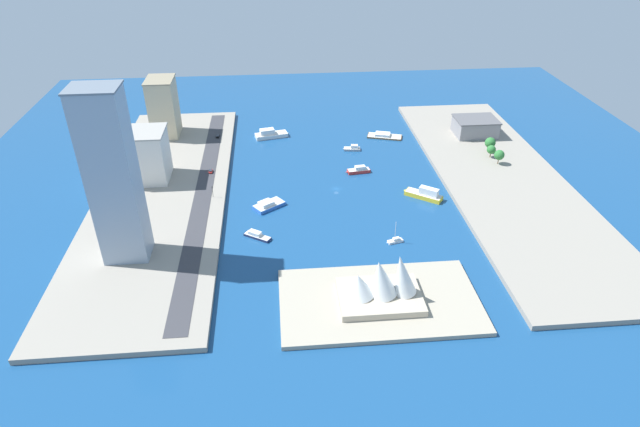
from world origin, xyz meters
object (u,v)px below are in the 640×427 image
Objects in this scene: ferry_white_commuter at (271,134)px; warehouse_low_gray at (475,127)px; office_block_beige at (163,107)px; barge_flat_brown at (384,136)px; traffic_light_waterfront at (212,190)px; sailboat_small_white at (395,241)px; yacht_sleek_gray at (353,148)px; tower_tall_glass at (113,178)px; opera_landmark at (381,285)px; patrol_launch_navy at (257,235)px; hotel_broad_white at (141,155)px; pickup_red at (211,171)px; tugboat_red at (359,170)px; suv_black at (218,136)px; ferry_yellow_fast at (425,194)px; catamaran_blue at (269,205)px.

warehouse_low_gray reaches higher than ferry_white_commuter.
office_block_beige is at bearing -5.34° from warehouse_low_gray.
barge_flat_brown is 3.81× the size of traffic_light_waterfront.
sailboat_small_white is 0.99× the size of yacht_sleek_gray.
tower_tall_glass is 120.59m from opera_landmark.
patrol_launch_navy reaches higher than barge_flat_brown.
tower_tall_glass reaches higher than hotel_broad_white.
warehouse_low_gray is 187.04m from opera_landmark.
opera_landmark is at bearing 133.95° from patrol_launch_navy.
office_block_beige is (146.84, -12.46, 20.69)m from barge_flat_brown.
tower_tall_glass reaches higher than opera_landmark.
ferry_white_commuter is 5.17× the size of pickup_red.
yacht_sleek_gray is at bearing -93.79° from opera_landmark.
sailboat_small_white is 0.78× the size of tugboat_red.
traffic_light_waterfront reaches higher than pickup_red.
suv_black is (-0.37, -51.82, -0.05)m from pickup_red.
opera_landmark is (-74.99, 90.63, 2.68)m from traffic_light_waterfront.
office_block_beige reaches higher than hotel_broad_white.
tower_tall_glass reaches higher than yacht_sleek_gray.
hotel_broad_white is at bearing 0.57° from tugboat_red.
hotel_broad_white is 68.60m from suv_black.
suv_black is at bearing -90.41° from pickup_red.
ferry_yellow_fast reaches higher than suv_black.
warehouse_low_gray reaches higher than barge_flat_brown.
office_block_beige is 98.72m from traffic_light_waterfront.
ferry_white_commuter reaches higher than tugboat_red.
hotel_broad_white reaches higher than opera_landmark.
opera_landmark is (15.42, 42.92, 8.64)m from sailboat_small_white.
traffic_light_waterfront is 117.66m from opera_landmark.
tugboat_red is at bearing -179.43° from hotel_broad_white.
opera_landmark is at bearing 121.95° from office_block_beige.
patrol_launch_navy is 74.19m from opera_landmark.
patrol_launch_navy is 71.75m from tower_tall_glass.
warehouse_low_gray is 4.26× the size of traffic_light_waterfront.
pickup_red is 0.95× the size of suv_black.
office_block_beige is (3.87, -140.01, -20.31)m from tower_tall_glass.
yacht_sleek_gray is 32.07m from tugboat_red.
pickup_red is (-30.04, -79.66, -38.56)m from tower_tall_glass.
warehouse_low_gray is (-60.56, 6.94, 7.26)m from barge_flat_brown.
tower_tall_glass is at bearing 91.58° from office_block_beige.
hotel_broad_white is at bearing 12.08° from warehouse_low_gray.
ferry_white_commuter is 90.59m from traffic_light_waterfront.
tower_tall_glass is at bearing 30.65° from warehouse_low_gray.
yacht_sleek_gray is 0.43× the size of warehouse_low_gray.
ferry_yellow_fast is at bearing 132.41° from ferry_white_commuter.
catamaran_blue is (55.07, 67.92, 0.20)m from yacht_sleek_gray.
office_block_beige is 8.19× the size of pickup_red.
tower_tall_glass is (142.98, 127.55, 41.01)m from barge_flat_brown.
tugboat_red reaches higher than patrol_launch_navy.
catamaran_blue is at bearing 110.15° from suv_black.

